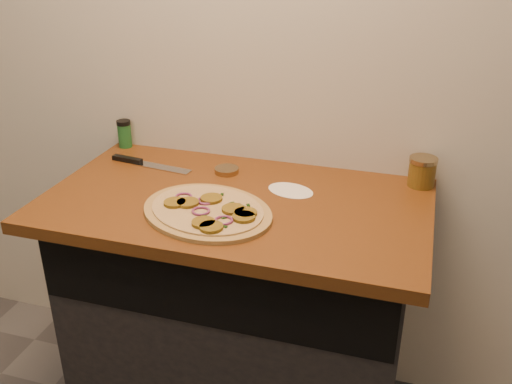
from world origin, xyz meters
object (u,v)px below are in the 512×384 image
(chefs_knife, at_px, (144,163))
(salsa_jar, at_px, (422,172))
(pizza, at_px, (208,211))
(spice_shaker, at_px, (125,134))

(chefs_knife, distance_m, salsa_jar, 0.96)
(pizza, distance_m, spice_shaker, 0.66)
(salsa_jar, xyz_separation_m, spice_shaker, (-1.10, 0.03, 0.00))
(pizza, height_order, salsa_jar, salsa_jar)
(salsa_jar, bearing_deg, chefs_knife, -173.54)
(pizza, relative_size, chefs_knife, 1.69)
(pizza, bearing_deg, salsa_jar, 33.44)
(chefs_knife, xyz_separation_m, spice_shaker, (-0.15, 0.14, 0.05))
(pizza, xyz_separation_m, chefs_knife, (-0.36, 0.28, -0.00))
(chefs_knife, relative_size, salsa_jar, 3.23)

